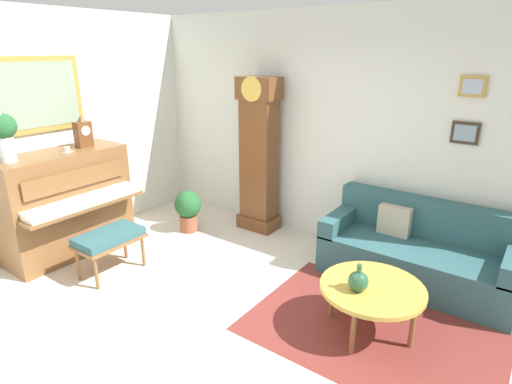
{
  "coord_description": "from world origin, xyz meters",
  "views": [
    {
      "loc": [
        2.26,
        -2.21,
        2.34
      ],
      "look_at": [
        -0.06,
        1.01,
        0.97
      ],
      "focal_mm": 29.15,
      "sensor_mm": 36.0,
      "label": 1
    }
  ],
  "objects": [
    {
      "name": "ground_plane",
      "position": [
        0.0,
        0.0,
        -0.05
      ],
      "size": [
        6.4,
        6.0,
        0.1
      ],
      "primitive_type": "cube",
      "color": "beige"
    },
    {
      "name": "grandfather_clock",
      "position": [
        -0.8,
        2.09,
        0.96
      ],
      "size": [
        0.52,
        0.34,
        2.03
      ],
      "color": "brown",
      "rests_on": "ground_plane"
    },
    {
      "name": "green_jug",
      "position": [
        1.2,
        0.7,
        0.54
      ],
      "size": [
        0.17,
        0.17,
        0.24
      ],
      "color": "#234C33",
      "rests_on": "coffee_table"
    },
    {
      "name": "teacup",
      "position": [
        -2.15,
        0.25,
        1.26
      ],
      "size": [
        0.12,
        0.12,
        0.06
      ],
      "color": "beige",
      "rests_on": "piano"
    },
    {
      "name": "flower_vase",
      "position": [
        -2.23,
        -0.33,
        1.55
      ],
      "size": [
        0.26,
        0.26,
        0.58
      ],
      "color": "silver",
      "rests_on": "piano"
    },
    {
      "name": "mantel_clock",
      "position": [
        -2.23,
        0.53,
        1.41
      ],
      "size": [
        0.13,
        0.18,
        0.38
      ],
      "color": "brown",
      "rests_on": "piano"
    },
    {
      "name": "piano",
      "position": [
        -2.23,
        0.19,
        0.62
      ],
      "size": [
        0.87,
        1.44,
        1.24
      ],
      "color": "brown",
      "rests_on": "ground_plane"
    },
    {
      "name": "wall_back",
      "position": [
        0.0,
        2.4,
        1.4
      ],
      "size": [
        5.3,
        0.13,
        2.8
      ],
      "color": "silver",
      "rests_on": "ground_plane"
    },
    {
      "name": "couch",
      "position": [
        1.34,
        1.96,
        0.31
      ],
      "size": [
        1.9,
        0.8,
        0.84
      ],
      "color": "#2D565B",
      "rests_on": "ground_plane"
    },
    {
      "name": "piano_bench",
      "position": [
        -1.4,
        0.15,
        0.41
      ],
      "size": [
        0.42,
        0.7,
        0.48
      ],
      "color": "brown",
      "rests_on": "ground_plane"
    },
    {
      "name": "wall_left",
      "position": [
        -2.6,
        0.0,
        1.41
      ],
      "size": [
        0.13,
        4.9,
        2.8
      ],
      "color": "silver",
      "rests_on": "ground_plane"
    },
    {
      "name": "potted_plant",
      "position": [
        -1.51,
        1.46,
        0.32
      ],
      "size": [
        0.36,
        0.36,
        0.56
      ],
      "color": "#935138",
      "rests_on": "ground_plane"
    },
    {
      "name": "area_rug",
      "position": [
        1.3,
        0.87,
        0.0
      ],
      "size": [
        2.1,
        1.5,
        0.01
      ],
      "primitive_type": "cube",
      "color": "maroon",
      "rests_on": "ground_plane"
    },
    {
      "name": "coffee_table",
      "position": [
        1.27,
        0.84,
        0.42
      ],
      "size": [
        0.88,
        0.88,
        0.45
      ],
      "color": "gold",
      "rests_on": "ground_plane"
    }
  ]
}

